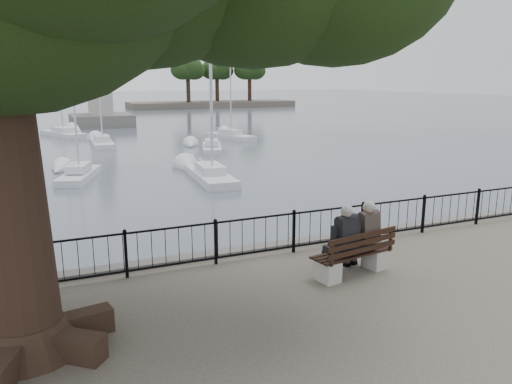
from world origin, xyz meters
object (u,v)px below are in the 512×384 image
bench (354,259)px  lion_monument (100,104)px  person_left (341,243)px  person_right (362,238)px

bench → lion_monument: size_ratio=0.21×
lion_monument → person_left: bearing=-90.9°
bench → person_left: (-0.31, 0.06, 0.39)m
person_right → lion_monument: size_ratio=0.17×
person_left → bench: bearing=-10.8°
person_left → person_right: 0.63m
person_right → lion_monument: (0.17, 49.05, 0.65)m
bench → person_left: person_left is taller
person_left → person_right: (0.63, 0.11, 0.00)m
bench → person_right: size_ratio=1.24×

